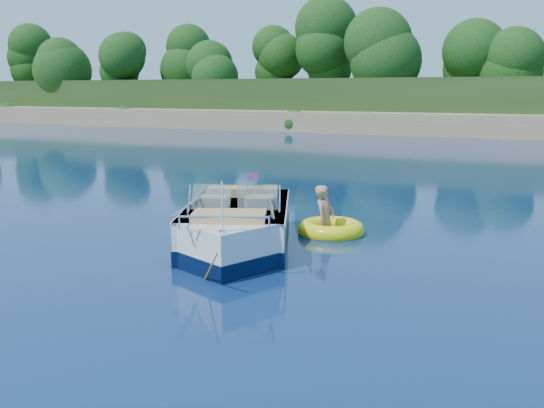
# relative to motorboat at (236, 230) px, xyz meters

# --- Properties ---
(ground) EXTENTS (160.00, 160.00, 0.00)m
(ground) POSITION_rel_motorboat_xyz_m (0.15, -3.08, -0.36)
(ground) COLOR #091F44
(ground) RESTS_ON ground
(shoreline) EXTENTS (170.00, 59.00, 6.00)m
(shoreline) POSITION_rel_motorboat_xyz_m (0.15, 60.70, 0.61)
(shoreline) COLOR #8C7251
(shoreline) RESTS_ON ground
(treeline) EXTENTS (150.00, 7.12, 8.19)m
(treeline) POSITION_rel_motorboat_xyz_m (0.19, 37.94, 5.18)
(treeline) COLOR #312010
(treeline) RESTS_ON ground
(motorboat) EXTENTS (3.39, 5.26, 1.87)m
(motorboat) POSITION_rel_motorboat_xyz_m (0.00, 0.00, 0.00)
(motorboat) COLOR white
(motorboat) RESTS_ON ground
(tow_tube) EXTENTS (1.62, 1.62, 0.38)m
(tow_tube) POSITION_rel_motorboat_xyz_m (1.28, 1.94, -0.26)
(tow_tube) COLOR #FFF50E
(tow_tube) RESTS_ON ground
(boy) EXTENTS (0.40, 0.86, 1.67)m
(boy) POSITION_rel_motorboat_xyz_m (1.14, 1.95, -0.36)
(boy) COLOR tan
(boy) RESTS_ON ground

